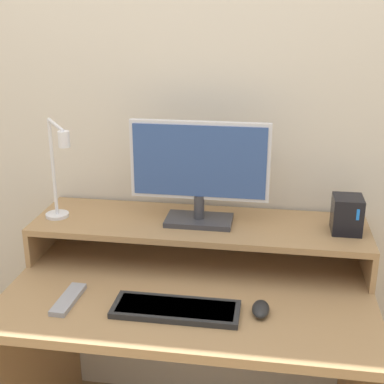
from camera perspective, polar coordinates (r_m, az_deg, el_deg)
The scene contains 9 objects.
wall_back at distance 1.97m, azimuth 1.68°, elevation 8.81°, with size 6.00×0.05×2.50m.
desk at distance 1.89m, azimuth -0.14°, elevation -15.71°, with size 1.17×0.72×0.75m.
monitor_shelf at distance 1.89m, azimuth 0.79°, elevation -3.79°, with size 1.17×0.33×0.14m.
monitor at distance 1.81m, azimuth 0.69°, elevation 2.41°, with size 0.48×0.13×0.36m.
desk_lamp at distance 1.86m, azimuth -14.11°, elevation 1.98°, with size 0.18×0.22×0.36m.
router_dock at distance 1.85m, azimuth 16.19°, elevation -2.32°, with size 0.10×0.11×0.12m.
keyboard at distance 1.63m, azimuth -1.74°, elevation -12.36°, with size 0.38×0.14×0.02m.
mouse at distance 1.63m, azimuth 7.34°, elevation -12.27°, with size 0.05×0.09×0.03m.
remote_control at distance 1.72m, azimuth -13.05°, elevation -11.09°, with size 0.06×0.18×0.02m.
Camera 1 is at (0.24, -1.16, 1.62)m, focal length 50.00 mm.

